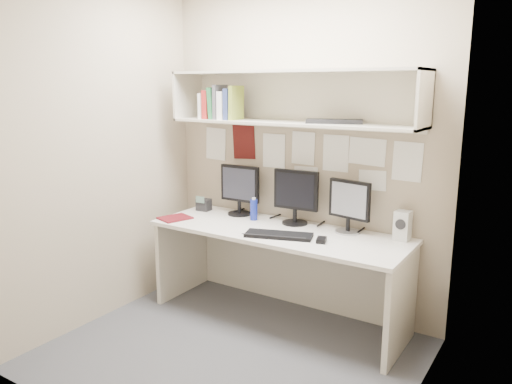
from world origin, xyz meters
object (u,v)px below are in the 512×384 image
Objects in this scene: monitor_right at (349,204)px; maroon_notebook at (175,218)px; monitor_left at (240,188)px; monitor_center at (296,194)px; speaker at (403,225)px; desk_phone at (204,205)px; keyboard at (279,235)px; desk at (278,274)px.

monitor_right is 1.62× the size of maroon_notebook.
monitor_left is 0.54m from monitor_center.
monitor_right is 1.88× the size of speaker.
speaker is 1.55× the size of desk_phone.
speaker reaches higher than desk_phone.
speaker is (1.38, 0.03, -0.13)m from monitor_left.
keyboard is at bearing -83.63° from monitor_center.
desk_phone is at bearing 169.54° from desk.
desk is at bearing 30.50° from maroon_notebook.
maroon_notebook is 1.79× the size of desk_phone.
keyboard is at bearing -33.81° from monitor_left.
monitor_center is at bearing -169.09° from monitor_right.
keyboard is at bearing -150.39° from speaker.
desk_phone reaches higher than desk.
desk_phone is at bearing -179.66° from monitor_center.
keyboard is (0.60, -0.38, -0.22)m from monitor_left.
maroon_notebook is at bearing -152.19° from monitor_right.
monitor_right reaches higher than speaker.
monitor_center is 0.85m from speaker.
monitor_center reaches higher than maroon_notebook.
monitor_center is at bearing 42.62° from maroon_notebook.
speaker is at bearing -1.39° from desk_phone.
monitor_left is 0.99m from monitor_right.
monitor_right is 1.34m from desk_phone.
desk_phone is (-1.33, -0.06, -0.17)m from monitor_right.
keyboard is at bearing -124.50° from monitor_right.
monitor_right is at bearing -173.48° from speaker.
monitor_left reaches higher than desk.
monitor_center is (0.03, 0.22, 0.60)m from desk.
speaker reaches higher than desk.
desk_phone is (-0.95, 0.32, 0.04)m from keyboard.
maroon_notebook is (-0.97, -0.03, -0.01)m from keyboard.
desk_phone reaches higher than maroon_notebook.
monitor_left is (-0.51, 0.22, 0.60)m from desk.
monitor_right is (0.99, 0.00, -0.01)m from monitor_left.
desk_phone is at bearing -166.43° from monitor_right.
monitor_left is 1.39m from speaker.
monitor_center is (0.54, -0.00, 0.00)m from monitor_left.
monitor_left is at bearing 129.57° from keyboard.
monitor_center is 0.90m from desk_phone.
monitor_center reaches higher than speaker.
desk is at bearing -25.10° from monitor_left.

